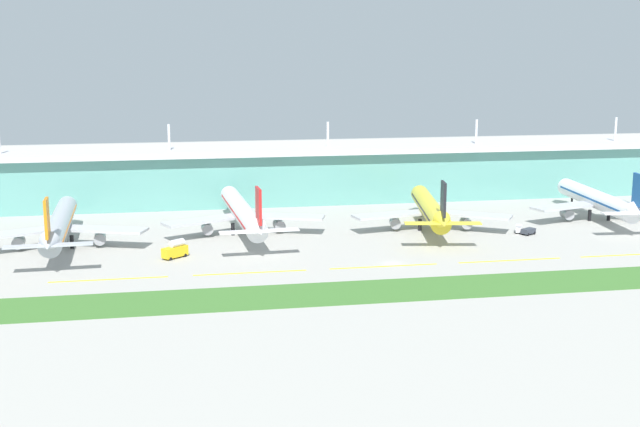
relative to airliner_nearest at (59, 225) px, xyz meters
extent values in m
plane|color=#A8A59E|center=(86.55, -33.24, -6.45)|extent=(600.00, 600.00, 0.00)
cube|color=#5B9E93|center=(86.55, 62.00, 2.63)|extent=(280.00, 28.00, 18.16)
cube|color=silver|center=(86.55, 62.00, 12.61)|extent=(288.00, 34.00, 1.80)
cylinder|color=silver|center=(30.55, 56.40, 18.01)|extent=(0.90, 0.90, 9.00)
cylinder|color=silver|center=(86.55, 56.40, 18.01)|extent=(0.90, 0.90, 9.00)
cylinder|color=silver|center=(142.55, 56.40, 18.01)|extent=(0.90, 0.90, 9.00)
cylinder|color=silver|center=(198.55, 56.40, 18.01)|extent=(0.90, 0.90, 9.00)
cylinder|color=#ADB2BC|center=(-0.07, 1.51, 0.05)|extent=(8.23, 56.95, 5.80)
cone|color=#ADB2BC|center=(-1.37, 31.86, 0.05)|extent=(5.68, 4.23, 5.51)
cone|color=#ADB2BC|center=(1.28, -29.83, 1.25)|extent=(5.21, 6.83, 5.72)
cube|color=orange|center=(1.24, -28.84, 7.70)|extent=(0.97, 6.42, 9.50)
cube|color=#ADB2BC|center=(-4.23, -29.57, 1.05)|extent=(10.13, 3.63, 0.36)
cube|color=#ADB2BC|center=(6.76, -29.10, 1.05)|extent=(10.13, 3.63, 0.36)
cube|color=#B7BABF|center=(-11.86, -3.42, -1.26)|extent=(24.66, 16.13, 0.70)
cylinder|color=gray|center=(-10.73, -1.93, -4.05)|extent=(3.39, 4.63, 3.20)
cube|color=#B7BABF|center=(12.11, -2.39, -1.26)|extent=(24.89, 14.43, 0.70)
cylinder|color=gray|center=(10.85, -1.00, -4.05)|extent=(3.39, 4.63, 3.20)
cylinder|color=black|center=(-0.98, 22.77, -4.65)|extent=(0.70, 0.70, 3.60)
cylinder|color=black|center=(-3.13, -1.62, -4.65)|extent=(1.10, 1.10, 3.60)
cylinder|color=black|center=(3.26, -1.35, -4.65)|extent=(1.10, 1.10, 3.60)
cube|color=orange|center=(-0.07, 1.51, 0.45)|extent=(8.03, 51.28, 0.60)
cylinder|color=white|center=(51.51, 10.26, 0.05)|extent=(9.13, 60.65, 5.80)
cone|color=white|center=(49.73, 42.42, 0.05)|extent=(5.72, 4.30, 5.51)
cone|color=white|center=(53.34, -22.90, 1.25)|extent=(5.29, 6.89, 5.72)
cube|color=red|center=(53.29, -21.90, 7.70)|extent=(1.05, 6.43, 9.50)
cube|color=white|center=(47.82, -22.70, 1.05)|extent=(10.16, 3.75, 0.36)
cube|color=white|center=(58.81, -22.09, 1.05)|extent=(10.16, 3.75, 0.36)
cube|color=#B7BABF|center=(39.77, 5.18, -1.26)|extent=(24.61, 16.36, 0.70)
cylinder|color=gray|center=(40.89, 6.69, -4.05)|extent=(3.44, 4.67, 3.20)
cube|color=#B7BABF|center=(63.74, 6.51, -1.26)|extent=(24.91, 14.18, 0.70)
cylinder|color=gray|center=(62.46, 7.88, -4.05)|extent=(3.44, 4.67, 3.20)
cylinder|color=black|center=(50.26, 32.88, -4.65)|extent=(0.70, 0.70, 3.60)
cylinder|color=black|center=(48.48, 7.09, -4.65)|extent=(1.10, 1.10, 3.60)
cylinder|color=black|center=(54.87, 7.44, -4.65)|extent=(1.10, 1.10, 3.60)
cube|color=red|center=(51.51, 10.26, 0.45)|extent=(8.83, 54.62, 0.60)
cylinder|color=yellow|center=(108.76, 5.69, 0.05)|extent=(14.60, 50.42, 5.80)
cone|color=yellow|center=(113.56, 32.36, 0.05)|extent=(6.13, 4.91, 5.51)
cone|color=yellow|center=(103.79, -21.96, 1.25)|extent=(6.03, 7.40, 5.72)
cube|color=black|center=(103.96, -20.97, 7.70)|extent=(1.82, 6.42, 9.50)
cube|color=yellow|center=(98.46, -20.49, 1.05)|extent=(10.41, 4.92, 0.36)
cube|color=yellow|center=(109.29, -22.44, 1.05)|extent=(10.41, 4.92, 0.36)
cube|color=#B7BABF|center=(96.17, 3.47, -1.26)|extent=(24.88, 11.56, 0.70)
cylinder|color=gray|center=(97.61, 4.67, -4.05)|extent=(3.95, 5.00, 3.20)
cube|color=#B7BABF|center=(119.79, -0.79, -1.26)|extent=(23.93, 18.54, 0.70)
cylinder|color=gray|center=(118.86, 0.85, -4.05)|extent=(3.95, 5.00, 3.20)
cylinder|color=black|center=(112.10, 24.22, -4.65)|extent=(0.70, 0.70, 3.60)
cylinder|color=black|center=(105.08, 3.31, -4.65)|extent=(1.10, 1.10, 3.60)
cylinder|color=black|center=(111.38, 2.17, -4.65)|extent=(1.10, 1.10, 3.60)
cube|color=black|center=(108.76, 5.69, 0.45)|extent=(13.75, 45.49, 0.60)
cylinder|color=white|center=(166.67, 10.32, 0.05)|extent=(9.92, 51.40, 5.80)
cone|color=white|center=(168.90, 37.78, 0.05)|extent=(5.82, 4.43, 5.51)
cone|color=white|center=(164.36, -18.13, 1.25)|extent=(5.45, 7.01, 5.72)
cube|color=#19519E|center=(164.44, -17.13, 7.70)|extent=(1.22, 6.44, 9.50)
cube|color=white|center=(158.92, -17.19, 1.05)|extent=(10.23, 4.00, 0.36)
cube|color=#B7BABF|center=(154.35, 6.89, -1.26)|extent=(24.94, 13.65, 0.70)
cylinder|color=gray|center=(155.67, 8.23, -4.05)|extent=(3.55, 4.74, 3.20)
cube|color=#B7BABF|center=(178.28, 4.94, -1.26)|extent=(24.50, 16.84, 0.70)
cylinder|color=gray|center=(177.20, 6.48, -4.05)|extent=(3.55, 4.74, 3.20)
cylinder|color=black|center=(168.22, 29.42, -4.65)|extent=(0.70, 0.70, 3.60)
cylinder|color=black|center=(163.24, 7.59, -4.65)|extent=(1.10, 1.10, 3.60)
cylinder|color=black|center=(169.62, 7.08, -4.65)|extent=(1.10, 1.10, 3.60)
cube|color=#19519E|center=(166.67, 10.32, 0.45)|extent=(9.55, 46.31, 0.60)
cube|color=yellow|center=(15.55, -35.83, -6.43)|extent=(28.00, 0.70, 0.04)
cube|color=yellow|center=(49.55, -35.83, -6.43)|extent=(28.00, 0.70, 0.04)
cube|color=yellow|center=(83.55, -35.83, -6.43)|extent=(28.00, 0.70, 0.04)
cube|color=yellow|center=(117.55, -35.83, -6.43)|extent=(28.00, 0.70, 0.04)
cube|color=yellow|center=(151.55, -35.83, -6.43)|extent=(28.00, 0.70, 0.04)
cube|color=#3D702D|center=(86.55, -56.67, -6.40)|extent=(300.00, 18.00, 0.10)
cube|color=#333842|center=(135.26, -7.87, -5.30)|extent=(5.01, 4.33, 1.40)
cylinder|color=black|center=(136.02, -6.15, -6.00)|extent=(0.95, 0.76, 0.90)
cylinder|color=black|center=(137.14, -8.00, -6.00)|extent=(0.95, 0.76, 0.90)
cylinder|color=black|center=(133.38, -7.74, -6.00)|extent=(0.95, 0.76, 0.90)
cylinder|color=black|center=(134.50, -9.59, -6.00)|extent=(0.95, 0.76, 0.90)
cube|color=gold|center=(31.35, -17.57, -4.70)|extent=(7.18, 6.63, 2.60)
cylinder|color=silver|center=(31.97, -17.05, -2.50)|extent=(4.35, 4.11, 2.00)
cylinder|color=black|center=(30.18, -20.09, -6.00)|extent=(0.91, 0.85, 0.90)
cylinder|color=black|center=(28.67, -18.30, -6.00)|extent=(0.91, 0.85, 0.90)
cylinder|color=black|center=(34.03, -16.84, -6.00)|extent=(0.91, 0.85, 0.90)
cylinder|color=black|center=(32.53, -15.05, -6.00)|extent=(0.91, 0.85, 0.90)
cube|color=silver|center=(133.36, -5.35, -5.20)|extent=(3.14, 4.02, 1.60)
cube|color=silver|center=(133.36, -5.35, -4.05)|extent=(2.99, 3.70, 0.16)
cylinder|color=black|center=(133.15, -3.87, -6.00)|extent=(0.69, 0.96, 0.90)
cylinder|color=black|center=(134.62, -4.54, -6.00)|extent=(0.69, 0.96, 0.90)
cylinder|color=black|center=(132.10, -6.16, -6.00)|extent=(0.69, 0.96, 0.90)
cylinder|color=black|center=(133.57, -6.83, -6.00)|extent=(0.69, 0.96, 0.90)
camera|label=1|loc=(31.98, -230.43, 47.36)|focal=45.83mm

